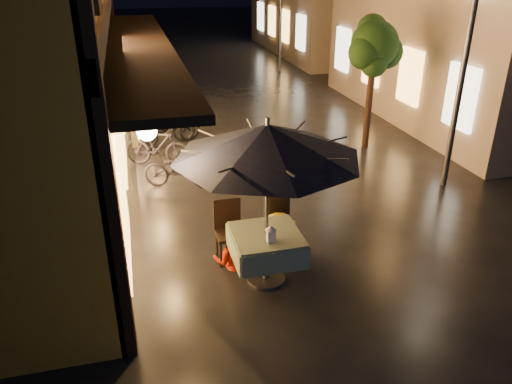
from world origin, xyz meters
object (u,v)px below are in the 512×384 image
object	(u,v)px
cafe_table	(266,245)
bicycle_0	(180,169)
streetlamp_near	(468,40)
table_lantern	(271,233)
patio_umbrella	(267,141)
person_yellow	(279,216)
person_orange	(233,224)

from	to	relation	value
cafe_table	bicycle_0	bearing A→B (deg)	103.21
streetlamp_near	table_lantern	size ratio (longest dim) A/B	16.92
streetlamp_near	bicycle_0	xyz separation A→B (m)	(-5.33, 1.21, -2.52)
patio_umbrella	person_yellow	world-z (taller)	patio_umbrella
table_lantern	bicycle_0	bearing A→B (deg)	102.44
table_lantern	bicycle_0	world-z (taller)	table_lantern
cafe_table	table_lantern	size ratio (longest dim) A/B	3.96
person_yellow	table_lantern	bearing A→B (deg)	60.60
patio_umbrella	person_yellow	size ratio (longest dim) A/B	1.76
streetlamp_near	patio_umbrella	world-z (taller)	streetlamp_near
streetlamp_near	person_orange	world-z (taller)	streetlamp_near
streetlamp_near	cafe_table	world-z (taller)	streetlamp_near
cafe_table	patio_umbrella	distance (m)	1.56
patio_umbrella	person_orange	distance (m)	1.61
cafe_table	table_lantern	bearing A→B (deg)	-90.00
table_lantern	person_orange	distance (m)	0.90
person_orange	person_yellow	distance (m)	0.73
person_orange	bicycle_0	size ratio (longest dim) A/B	0.89
streetlamp_near	patio_umbrella	distance (m)	5.14
patio_umbrella	bicycle_0	xyz separation A→B (m)	(-0.84, 3.59, -1.75)
person_orange	table_lantern	bearing A→B (deg)	133.60
table_lantern	cafe_table	bearing A→B (deg)	90.00
table_lantern	bicycle_0	xyz separation A→B (m)	(-0.84, 3.82, -0.52)
cafe_table	table_lantern	distance (m)	0.40
streetlamp_near	person_yellow	distance (m)	5.01
person_orange	person_yellow	size ratio (longest dim) A/B	0.94
person_orange	streetlamp_near	bearing A→B (deg)	-141.15
person_orange	bicycle_0	xyz separation A→B (m)	(-0.47, 3.04, -0.28)
streetlamp_near	cafe_table	bearing A→B (deg)	-152.13
patio_umbrella	table_lantern	xyz separation A→B (m)	(0.00, -0.23, -1.23)
streetlamp_near	person_yellow	xyz separation A→B (m)	(-4.13, -1.80, -2.19)
patio_umbrella	bicycle_0	bearing A→B (deg)	103.21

